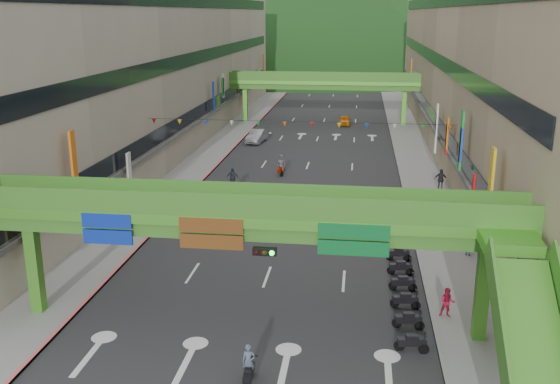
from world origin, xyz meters
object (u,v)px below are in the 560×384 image
Objects in this scene: scooter_rider_mid at (301,200)px; car_silver at (257,136)px; scooter_rider_near at (249,367)px; car_yellow at (345,120)px; pedestrian_red at (447,305)px; overpass_near at (265,232)px.

car_silver is at bearing 106.55° from scooter_rider_mid.
scooter_rider_near is at bearing -73.24° from car_silver.
scooter_rider_near is 63.39m from car_yellow.
car_yellow is at bearing 86.75° from scooter_rider_mid.
scooter_rider_near is 23.76m from scooter_rider_mid.
scooter_rider_near is 1.00× the size of scooter_rider_mid.
car_silver is at bearing 113.01° from pedestrian_red.
scooter_rider_near reaches higher than pedestrian_red.
overpass_near is at bearing -92.75° from car_yellow.
car_yellow is (2.25, 39.59, -0.27)m from scooter_rider_mid.
scooter_rider_mid reaches higher than car_silver.
scooter_rider_near is 11.34m from pedestrian_red.
scooter_rider_mid is 0.47× the size of car_yellow.
pedestrian_red is (8.87, 2.62, -4.44)m from overpass_near.
scooter_rider_near is 0.40× the size of car_silver.
pedestrian_red is at bearing -61.69° from scooter_rider_mid.
pedestrian_red is (8.92, 7.00, -0.07)m from scooter_rider_near.
scooter_rider_mid is (-0.11, 23.76, 0.10)m from scooter_rider_near.
car_silver is at bearing 98.97° from scooter_rider_near.
car_silver is at bearing -127.45° from car_yellow.
car_yellow is at bearing 98.49° from pedestrian_red.
car_yellow is at bearing 88.06° from scooter_rider_near.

